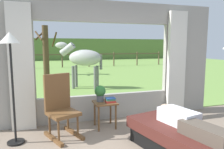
{
  "coord_description": "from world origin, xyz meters",
  "views": [
    {
      "loc": [
        -1.28,
        -2.24,
        1.62
      ],
      "look_at": [
        0.0,
        1.8,
        1.05
      ],
      "focal_mm": 34.57,
      "sensor_mm": 36.0,
      "label": 1
    }
  ],
  "objects_px": {
    "book_stack": "(110,100)",
    "floor_lamp_left": "(11,54)",
    "recliner_sofa": "(183,140)",
    "reclining_person": "(186,121)",
    "rocking_chair": "(60,106)",
    "potted_plant": "(100,92)",
    "side_table": "(105,106)",
    "pasture_tree": "(46,49)",
    "horse": "(83,58)"
  },
  "relations": [
    {
      "from": "book_stack",
      "to": "floor_lamp_left",
      "type": "xyz_separation_m",
      "value": [
        -1.71,
        -0.17,
        0.92
      ]
    },
    {
      "from": "book_stack",
      "to": "floor_lamp_left",
      "type": "height_order",
      "value": "floor_lamp_left"
    },
    {
      "from": "side_table",
      "to": "potted_plant",
      "type": "distance_m",
      "value": 0.29
    },
    {
      "from": "pasture_tree",
      "to": "reclining_person",
      "type": "bearing_deg",
      "value": -79.36
    },
    {
      "from": "rocking_chair",
      "to": "horse",
      "type": "xyz_separation_m",
      "value": [
        1.14,
        4.14,
        0.61
      ]
    },
    {
      "from": "recliner_sofa",
      "to": "side_table",
      "type": "bearing_deg",
      "value": 108.05
    },
    {
      "from": "book_stack",
      "to": "floor_lamp_left",
      "type": "distance_m",
      "value": 1.94
    },
    {
      "from": "side_table",
      "to": "rocking_chair",
      "type": "bearing_deg",
      "value": -169.96
    },
    {
      "from": "book_stack",
      "to": "reclining_person",
      "type": "bearing_deg",
      "value": -61.71
    },
    {
      "from": "book_stack",
      "to": "rocking_chair",
      "type": "bearing_deg",
      "value": -174.71
    },
    {
      "from": "horse",
      "to": "pasture_tree",
      "type": "xyz_separation_m",
      "value": [
        -1.27,
        4.32,
        0.27
      ]
    },
    {
      "from": "rocking_chair",
      "to": "book_stack",
      "type": "distance_m",
      "value": 0.96
    },
    {
      "from": "book_stack",
      "to": "horse",
      "type": "bearing_deg",
      "value": 87.48
    },
    {
      "from": "side_table",
      "to": "potted_plant",
      "type": "relative_size",
      "value": 1.63
    },
    {
      "from": "side_table",
      "to": "reclining_person",
      "type": "bearing_deg",
      "value": -59.92
    },
    {
      "from": "recliner_sofa",
      "to": "rocking_chair",
      "type": "height_order",
      "value": "rocking_chair"
    },
    {
      "from": "potted_plant",
      "to": "side_table",
      "type": "bearing_deg",
      "value": -36.87
    },
    {
      "from": "side_table",
      "to": "horse",
      "type": "xyz_separation_m",
      "value": [
        0.27,
        3.98,
        0.73
      ]
    },
    {
      "from": "floor_lamp_left",
      "to": "horse",
      "type": "bearing_deg",
      "value": 65.92
    },
    {
      "from": "rocking_chair",
      "to": "pasture_tree",
      "type": "height_order",
      "value": "pasture_tree"
    },
    {
      "from": "reclining_person",
      "to": "side_table",
      "type": "xyz_separation_m",
      "value": [
        -0.83,
        1.43,
        -0.1
      ]
    },
    {
      "from": "side_table",
      "to": "potted_plant",
      "type": "xyz_separation_m",
      "value": [
        -0.08,
        0.06,
        0.28
      ]
    },
    {
      "from": "horse",
      "to": "pasture_tree",
      "type": "distance_m",
      "value": 4.51
    },
    {
      "from": "recliner_sofa",
      "to": "floor_lamp_left",
      "type": "bearing_deg",
      "value": 141.92
    },
    {
      "from": "floor_lamp_left",
      "to": "horse",
      "type": "distance_m",
      "value": 4.63
    },
    {
      "from": "reclining_person",
      "to": "potted_plant",
      "type": "xyz_separation_m",
      "value": [
        -0.91,
        1.49,
        0.18
      ]
    },
    {
      "from": "rocking_chair",
      "to": "side_table",
      "type": "bearing_deg",
      "value": -11.82
    },
    {
      "from": "side_table",
      "to": "pasture_tree",
      "type": "distance_m",
      "value": 8.42
    },
    {
      "from": "recliner_sofa",
      "to": "reclining_person",
      "type": "distance_m",
      "value": 0.31
    },
    {
      "from": "recliner_sofa",
      "to": "potted_plant",
      "type": "bearing_deg",
      "value": 109.32
    },
    {
      "from": "book_stack",
      "to": "floor_lamp_left",
      "type": "bearing_deg",
      "value": -174.31
    },
    {
      "from": "recliner_sofa",
      "to": "book_stack",
      "type": "distance_m",
      "value": 1.55
    },
    {
      "from": "potted_plant",
      "to": "reclining_person",
      "type": "bearing_deg",
      "value": -58.64
    },
    {
      "from": "book_stack",
      "to": "horse",
      "type": "xyz_separation_m",
      "value": [
        0.18,
        4.05,
        0.59
      ]
    },
    {
      "from": "reclining_person",
      "to": "side_table",
      "type": "relative_size",
      "value": 2.75
    },
    {
      "from": "rocking_chair",
      "to": "potted_plant",
      "type": "bearing_deg",
      "value": -6.68
    },
    {
      "from": "book_stack",
      "to": "pasture_tree",
      "type": "distance_m",
      "value": 8.48
    },
    {
      "from": "side_table",
      "to": "potted_plant",
      "type": "height_order",
      "value": "potted_plant"
    },
    {
      "from": "reclining_person",
      "to": "pasture_tree",
      "type": "bearing_deg",
      "value": 87.74
    },
    {
      "from": "reclining_person",
      "to": "book_stack",
      "type": "height_order",
      "value": "reclining_person"
    },
    {
      "from": "reclining_person",
      "to": "floor_lamp_left",
      "type": "height_order",
      "value": "floor_lamp_left"
    },
    {
      "from": "rocking_chair",
      "to": "book_stack",
      "type": "bearing_deg",
      "value": -16.57
    },
    {
      "from": "recliner_sofa",
      "to": "reclining_person",
      "type": "relative_size",
      "value": 1.3
    },
    {
      "from": "reclining_person",
      "to": "potted_plant",
      "type": "distance_m",
      "value": 1.76
    },
    {
      "from": "rocking_chair",
      "to": "horse",
      "type": "relative_size",
      "value": 0.64
    },
    {
      "from": "horse",
      "to": "side_table",
      "type": "bearing_deg",
      "value": -156.09
    },
    {
      "from": "reclining_person",
      "to": "book_stack",
      "type": "relative_size",
      "value": 7.58
    },
    {
      "from": "recliner_sofa",
      "to": "pasture_tree",
      "type": "height_order",
      "value": "pasture_tree"
    },
    {
      "from": "rocking_chair",
      "to": "potted_plant",
      "type": "xyz_separation_m",
      "value": [
        0.79,
        0.21,
        0.16
      ]
    },
    {
      "from": "rocking_chair",
      "to": "side_table",
      "type": "xyz_separation_m",
      "value": [
        0.87,
        0.15,
        -0.12
      ]
    }
  ]
}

